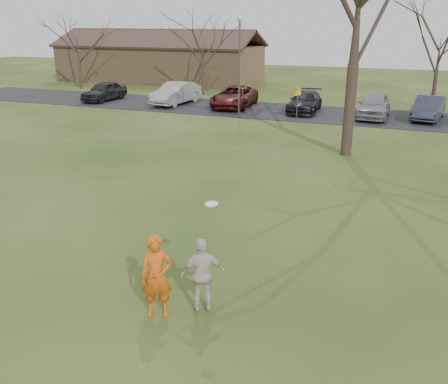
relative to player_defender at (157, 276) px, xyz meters
The scene contains 14 objects.
ground 0.93m from the player_defender, 88.89° to the left, with size 120.00×120.00×0.00m, color #1E380F.
parking_strip 25.05m from the player_defender, 90.00° to the left, with size 62.00×6.50×0.04m, color black.
player_defender is the anchor object (origin of this frame).
car_0 30.42m from the player_defender, 125.94° to the left, with size 1.71×4.25×1.45m, color black.
car_1 27.77m from the player_defender, 115.33° to the left, with size 1.69×4.86×1.60m, color #9E9DA2.
car_2 26.53m from the player_defender, 106.15° to the left, with size 2.46×5.33×1.48m, color #4C1311.
car_3 25.44m from the player_defender, 94.97° to the left, with size 1.93×4.74×1.38m, color black.
car_4 24.98m from the player_defender, 84.49° to the left, with size 1.87×4.65×1.59m, color gray.
car_5 26.09m from the player_defender, 77.39° to the left, with size 1.56×4.47×1.47m, color #2D2E43.
catching_play 0.99m from the player_defender, 27.34° to the left, with size 1.04×0.86×2.45m.
building 42.98m from the player_defender, 117.74° to the left, with size 20.60×8.50×5.14m.
lamp_post 23.51m from the player_defender, 104.91° to the left, with size 0.34×0.34×6.27m.
sign_yellow 22.13m from the player_defender, 95.19° to the left, with size 0.35×0.35×2.08m.
small_tree_row 30.55m from the player_defender, 81.71° to the left, with size 55.00×5.90×8.50m.
Camera 1 is at (4.63, -8.14, 6.11)m, focal length 39.35 mm.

